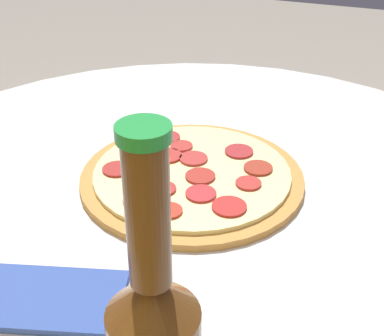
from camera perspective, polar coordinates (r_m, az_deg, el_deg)
table at (r=0.81m, az=0.03°, el=-14.17°), size 1.01×1.01×0.72m
pizza at (r=0.72m, az=-0.04°, el=-0.81°), size 0.30×0.30×0.02m
napkin at (r=0.57m, az=-14.82°, el=-13.36°), size 0.16×0.12×0.01m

